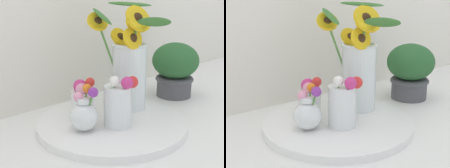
{
  "view_description": "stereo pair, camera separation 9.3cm",
  "coord_description": "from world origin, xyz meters",
  "views": [
    {
      "loc": [
        -0.63,
        -0.57,
        0.4
      ],
      "look_at": [
        -0.01,
        0.08,
        0.14
      ],
      "focal_mm": 50.0,
      "sensor_mm": 36.0,
      "label": 1
    },
    {
      "loc": [
        -0.56,
        -0.63,
        0.4
      ],
      "look_at": [
        -0.01,
        0.08,
        0.14
      ],
      "focal_mm": 50.0,
      "sensor_mm": 36.0,
      "label": 2
    }
  ],
  "objects": [
    {
      "name": "serving_tray",
      "position": [
        -0.01,
        0.08,
        0.01
      ],
      "size": [
        0.46,
        0.46,
        0.02
      ],
      "color": "white",
      "rests_on": "ground_plane"
    },
    {
      "name": "vase_small_center",
      "position": [
        -0.03,
        0.04,
        0.09
      ],
      "size": [
        0.08,
        0.09,
        0.16
      ],
      "color": "white",
      "rests_on": "serving_tray"
    },
    {
      "name": "vase_bulb_right",
      "position": [
        -0.12,
        0.08,
        0.07
      ],
      "size": [
        0.08,
        0.08,
        0.13
      ],
      "color": "white",
      "rests_on": "serving_tray"
    },
    {
      "name": "potted_plant",
      "position": [
        0.38,
        0.13,
        0.12
      ],
      "size": [
        0.18,
        0.18,
        0.22
      ],
      "color": "#4C4C51",
      "rests_on": "ground_plane"
    },
    {
      "name": "vase_small_back",
      "position": [
        -0.06,
        0.16,
        0.08
      ],
      "size": [
        0.07,
        0.08,
        0.13
      ],
      "color": "white",
      "rests_on": "serving_tray"
    },
    {
      "name": "mason_jar_sunflowers",
      "position": [
        0.11,
        0.12,
        0.17
      ],
      "size": [
        0.27,
        0.27,
        0.35
      ],
      "color": "silver",
      "rests_on": "serving_tray"
    },
    {
      "name": "ground_plane",
      "position": [
        0.0,
        0.0,
        0.0
      ],
      "size": [
        6.0,
        6.0,
        0.0
      ],
      "primitive_type": "plane",
      "color": "white"
    }
  ]
}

